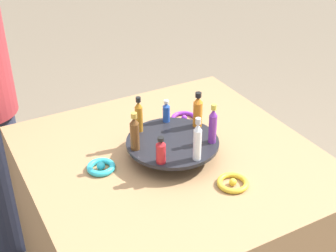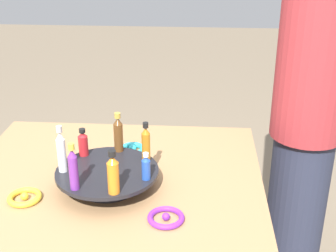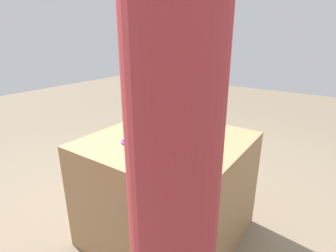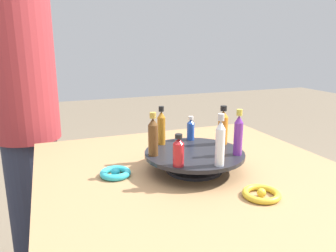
{
  "view_description": "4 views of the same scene",
  "coord_description": "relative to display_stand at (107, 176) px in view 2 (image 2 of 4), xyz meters",
  "views": [
    {
      "loc": [
        -0.66,
        -1.18,
        1.69
      ],
      "look_at": [
        -0.01,
        0.01,
        0.88
      ],
      "focal_mm": 50.0,
      "sensor_mm": 36.0,
      "label": 1
    },
    {
      "loc": [
        1.25,
        0.28,
        1.54
      ],
      "look_at": [
        -0.13,
        0.18,
        0.93
      ],
      "focal_mm": 50.0,
      "sensor_mm": 36.0,
      "label": 2
    },
    {
      "loc": [
        -0.92,
        1.33,
        1.43
      ],
      "look_at": [
        -0.09,
        0.13,
        0.91
      ],
      "focal_mm": 28.0,
      "sensor_mm": 36.0,
      "label": 3
    },
    {
      "loc": [
        -0.43,
        -0.9,
        1.17
      ],
      "look_at": [
        -0.06,
        0.08,
        0.9
      ],
      "focal_mm": 35.0,
      "sensor_mm": 36.0,
      "label": 4
    }
  ],
  "objects": [
    {
      "name": "bottle_orange",
      "position": [
        0.13,
        0.04,
        0.08
      ],
      "size": [
        0.03,
        0.03,
        0.13
      ],
      "color": "orange",
      "rests_on": "display_stand"
    },
    {
      "name": "bottle_amber",
      "position": [
        -0.07,
        0.11,
        0.08
      ],
      "size": [
        0.03,
        0.03,
        0.13
      ],
      "color": "#AD6B19",
      "rests_on": "display_stand"
    },
    {
      "name": "bottle_blue",
      "position": [
        0.04,
        0.13,
        0.06
      ],
      "size": [
        0.03,
        0.03,
        0.09
      ],
      "color": "#234CAD",
      "rests_on": "display_stand"
    },
    {
      "name": "person_figure",
      "position": [
        -0.52,
        0.72,
        0.07
      ],
      "size": [
        0.3,
        0.3,
        1.74
      ],
      "rotation": [
        0.0,
        0.0,
        -0.94
      ],
      "color": "#282D42",
      "rests_on": "ground_plane"
    },
    {
      "name": "bottle_brown",
      "position": [
        -0.13,
        0.02,
        0.08
      ],
      "size": [
        0.03,
        0.03,
        0.14
      ],
      "color": "brown",
      "rests_on": "display_stand"
    },
    {
      "name": "ribbon_bow_purple",
      "position": [
        0.16,
        0.19,
        -0.03
      ],
      "size": [
        0.11,
        0.11,
        0.02
      ],
      "color": "purple",
      "rests_on": "party_table"
    },
    {
      "name": "bottle_red",
      "position": [
        -0.1,
        -0.1,
        0.06
      ],
      "size": [
        0.03,
        0.03,
        0.09
      ],
      "color": "#B21E23",
      "rests_on": "display_stand"
    },
    {
      "name": "ribbon_bow_gold",
      "position": [
        0.09,
        -0.24,
        -0.03
      ],
      "size": [
        0.1,
        0.1,
        0.02
      ],
      "color": "gold",
      "rests_on": "party_table"
    },
    {
      "name": "bottle_purple",
      "position": [
        0.11,
        -0.07,
        0.09
      ],
      "size": [
        0.03,
        0.03,
        0.14
      ],
      "color": "#702D93",
      "rests_on": "display_stand"
    },
    {
      "name": "ribbon_bow_teal",
      "position": [
        -0.25,
        0.04,
        -0.03
      ],
      "size": [
        0.1,
        0.1,
        0.03
      ],
      "color": "#2DB7CC",
      "rests_on": "party_table"
    },
    {
      "name": "bottle_clear",
      "position": [
        0.02,
        -0.13,
        0.09
      ],
      "size": [
        0.03,
        0.03,
        0.15
      ],
      "color": "silver",
      "rests_on": "display_stand"
    },
    {
      "name": "display_stand",
      "position": [
        0.0,
        0.0,
        0.0
      ],
      "size": [
        0.32,
        0.32,
        0.06
      ],
      "color": "black",
      "rests_on": "party_table"
    }
  ]
}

